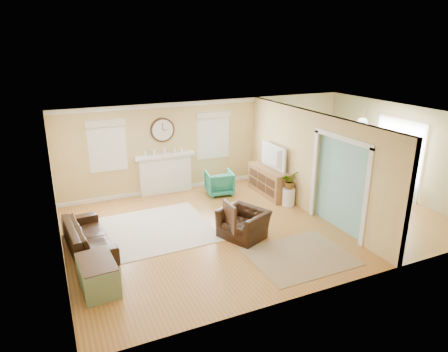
# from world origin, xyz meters

# --- Properties ---
(floor) EXTENTS (9.00, 9.00, 0.00)m
(floor) POSITION_xyz_m (0.00, 0.00, 0.00)
(floor) COLOR #9A622A
(floor) RESTS_ON ground
(wall_back) EXTENTS (9.00, 0.02, 2.60)m
(wall_back) POSITION_xyz_m (0.00, 3.00, 1.30)
(wall_back) COLOR tan
(wall_back) RESTS_ON ground
(wall_front) EXTENTS (9.00, 0.02, 2.60)m
(wall_front) POSITION_xyz_m (0.00, -3.00, 1.30)
(wall_front) COLOR tan
(wall_front) RESTS_ON ground
(wall_left) EXTENTS (0.02, 6.00, 2.60)m
(wall_left) POSITION_xyz_m (-4.50, 0.00, 1.30)
(wall_left) COLOR tan
(wall_left) RESTS_ON ground
(wall_right) EXTENTS (0.02, 6.00, 2.60)m
(wall_right) POSITION_xyz_m (4.50, 0.00, 1.30)
(wall_right) COLOR tan
(wall_right) RESTS_ON ground
(ceiling) EXTENTS (9.00, 6.00, 0.02)m
(ceiling) POSITION_xyz_m (0.00, 0.00, 2.60)
(ceiling) COLOR white
(ceiling) RESTS_ON wall_back
(partition) EXTENTS (0.17, 6.00, 2.60)m
(partition) POSITION_xyz_m (1.51, 0.28, 1.36)
(partition) COLOR tan
(partition) RESTS_ON ground
(fireplace) EXTENTS (1.70, 0.30, 1.17)m
(fireplace) POSITION_xyz_m (-1.50, 2.88, 0.60)
(fireplace) COLOR white
(fireplace) RESTS_ON ground
(wall_clock) EXTENTS (0.70, 0.07, 0.70)m
(wall_clock) POSITION_xyz_m (-1.50, 2.97, 1.85)
(wall_clock) COLOR #4D301A
(wall_clock) RESTS_ON wall_back
(window_left) EXTENTS (1.05, 0.13, 1.42)m
(window_left) POSITION_xyz_m (-3.05, 2.95, 1.66)
(window_left) COLOR white
(window_left) RESTS_ON wall_back
(window_right) EXTENTS (1.05, 0.13, 1.42)m
(window_right) POSITION_xyz_m (0.05, 2.95, 1.66)
(window_right) COLOR white
(window_right) RESTS_ON wall_back
(french_doors) EXTENTS (0.06, 1.70, 2.20)m
(french_doors) POSITION_xyz_m (4.45, 0.00, 1.10)
(french_doors) COLOR white
(french_doors) RESTS_ON ground
(pendant) EXTENTS (0.30, 0.30, 0.55)m
(pendant) POSITION_xyz_m (3.00, 0.00, 2.20)
(pendant) COLOR gold
(pendant) RESTS_ON ceiling
(rug_cream) EXTENTS (2.88, 2.51, 0.02)m
(rug_cream) POSITION_xyz_m (-2.57, 0.60, 0.01)
(rug_cream) COLOR beige
(rug_cream) RESTS_ON floor
(rug_jute) EXTENTS (2.02, 1.66, 0.01)m
(rug_jute) POSITION_xyz_m (-0.05, -1.86, 0.01)
(rug_jute) COLOR #9A815B
(rug_jute) RESTS_ON floor
(rug_grey) EXTENTS (2.23, 2.79, 0.01)m
(rug_grey) POSITION_xyz_m (2.78, 0.40, 0.01)
(rug_grey) COLOR slate
(rug_grey) RESTS_ON floor
(sofa) EXTENTS (0.97, 2.10, 0.59)m
(sofa) POSITION_xyz_m (-3.98, 0.27, 0.30)
(sofa) COLOR black
(sofa) RESTS_ON floor
(eames_chair) EXTENTS (1.19, 1.26, 0.64)m
(eames_chair) POSITION_xyz_m (-0.71, -0.57, 0.32)
(eames_chair) COLOR black
(eames_chair) RESTS_ON floor
(green_chair) EXTENTS (0.84, 0.86, 0.68)m
(green_chair) POSITION_xyz_m (-0.13, 2.11, 0.34)
(green_chair) COLOR #1B6E53
(green_chair) RESTS_ON floor
(trunk) EXTENTS (0.66, 1.02, 0.57)m
(trunk) POSITION_xyz_m (-3.99, -1.31, 0.28)
(trunk) COLOR gray
(trunk) RESTS_ON floor
(credenza) EXTENTS (0.55, 1.63, 0.80)m
(credenza) POSITION_xyz_m (1.18, 1.49, 0.40)
(credenza) COLOR olive
(credenza) RESTS_ON floor
(tv) EXTENTS (0.18, 1.18, 0.68)m
(tv) POSITION_xyz_m (1.17, 1.49, 1.14)
(tv) COLOR black
(tv) RESTS_ON credenza
(garden_stool) EXTENTS (0.33, 0.33, 0.49)m
(garden_stool) POSITION_xyz_m (1.23, 0.55, 0.24)
(garden_stool) COLOR white
(garden_stool) RESTS_ON floor
(potted_plant) EXTENTS (0.54, 0.52, 0.46)m
(potted_plant) POSITION_xyz_m (1.23, 0.55, 0.72)
(potted_plant) COLOR #337F33
(potted_plant) RESTS_ON garden_stool
(dining_table) EXTENTS (1.34, 1.88, 0.60)m
(dining_table) POSITION_xyz_m (2.78, 0.40, 0.30)
(dining_table) COLOR #4D301A
(dining_table) RESTS_ON floor
(dining_chair_n) EXTENTS (0.51, 0.51, 0.99)m
(dining_chair_n) POSITION_xyz_m (2.69, 1.41, 0.58)
(dining_chair_n) COLOR slate
(dining_chair_n) RESTS_ON floor
(dining_chair_s) EXTENTS (0.43, 0.43, 0.88)m
(dining_chair_s) POSITION_xyz_m (2.69, -0.61, 0.52)
(dining_chair_s) COLOR slate
(dining_chair_s) RESTS_ON floor
(dining_chair_w) EXTENTS (0.51, 0.51, 0.92)m
(dining_chair_w) POSITION_xyz_m (2.18, 0.42, 0.54)
(dining_chair_w) COLOR white
(dining_chair_w) RESTS_ON floor
(dining_chair_e) EXTENTS (0.50, 0.50, 0.90)m
(dining_chair_e) POSITION_xyz_m (3.33, 0.40, 0.53)
(dining_chair_e) COLOR slate
(dining_chair_e) RESTS_ON floor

